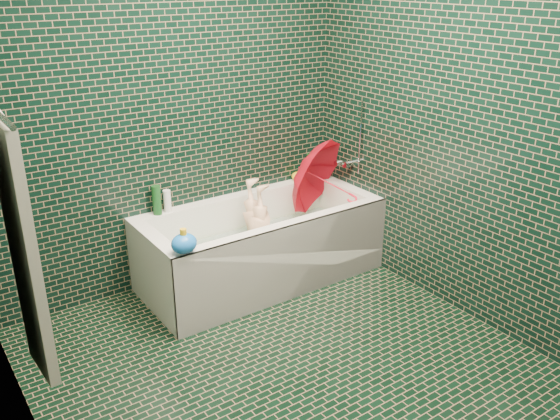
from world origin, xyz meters
TOP-DOWN VIEW (x-y plane):
  - floor at (0.00, 0.00)m, footprint 2.80×2.80m
  - wall_back at (0.00, 1.40)m, footprint 2.80×0.00m
  - wall_left at (-1.30, 0.00)m, footprint 0.00×2.80m
  - wall_right at (1.30, 0.00)m, footprint 0.00×2.80m
  - bathtub at (0.45, 1.01)m, footprint 1.70×0.75m
  - bath_mat at (0.45, 1.02)m, footprint 1.35×0.47m
  - water at (0.45, 1.02)m, footprint 1.48×0.53m
  - towel at (-1.24, 0.24)m, footprint 0.08×0.44m
  - faucet at (1.26, 1.02)m, footprint 0.18×0.19m
  - child at (0.46, 1.05)m, footprint 0.89×0.43m
  - umbrella at (1.05, 1.01)m, footprint 0.89×0.91m
  - soap_bottle_a at (1.25, 1.33)m, footprint 0.13×0.13m
  - soap_bottle_b at (1.22, 1.36)m, footprint 0.10×0.10m
  - soap_bottle_c at (1.19, 1.36)m, footprint 0.16×0.16m
  - bottle_right_tall at (1.11, 1.33)m, footprint 0.07×0.07m
  - bottle_right_pump at (1.22, 1.34)m, footprint 0.06×0.06m
  - bottle_left_tall at (-0.18, 1.34)m, footprint 0.07×0.07m
  - bottle_left_short at (-0.11, 1.34)m, footprint 0.07×0.07m
  - rubber_duck at (1.02, 1.35)m, footprint 0.13×0.11m
  - bath_toy at (-0.30, 0.68)m, footprint 0.19×0.17m

SIDE VIEW (x-z plane):
  - floor at x=0.00m, z-range 0.00..0.00m
  - bath_mat at x=0.45m, z-range 0.15..0.16m
  - bathtub at x=0.45m, z-range -0.06..0.49m
  - water at x=0.45m, z-range 0.30..0.30m
  - child at x=0.46m, z-range 0.19..0.43m
  - soap_bottle_a at x=1.25m, z-range 0.42..0.68m
  - soap_bottle_b at x=1.22m, z-range 0.45..0.65m
  - soap_bottle_c at x=1.19m, z-range 0.47..0.63m
  - rubber_duck at x=1.02m, z-range 0.55..0.65m
  - bath_toy at x=-0.30m, z-range 0.54..0.70m
  - umbrella at x=1.05m, z-range 0.19..1.05m
  - bottle_left_short at x=-0.11m, z-range 0.55..0.71m
  - bottle_right_pump at x=1.22m, z-range 0.55..0.74m
  - bottle_left_tall at x=-0.18m, z-range 0.55..0.76m
  - bottle_right_tall at x=1.11m, z-range 0.55..0.76m
  - faucet at x=1.26m, z-range 0.50..1.05m
  - towel at x=-1.24m, z-range 0.47..1.59m
  - wall_back at x=0.00m, z-range -0.15..2.65m
  - wall_left at x=-1.30m, z-range -0.15..2.65m
  - wall_right at x=1.30m, z-range -0.15..2.65m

